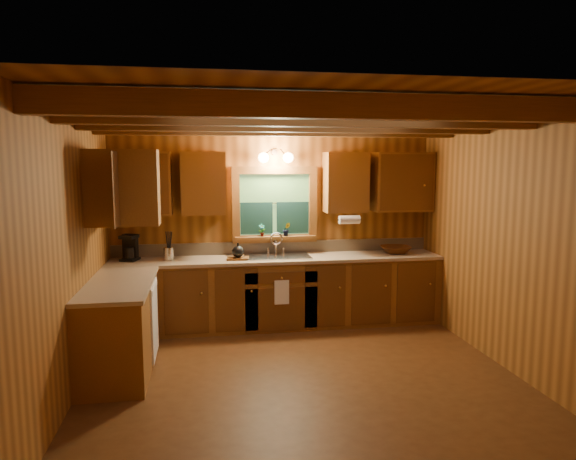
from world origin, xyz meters
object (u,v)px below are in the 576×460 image
(sink, at_px, (278,260))
(cutting_board, at_px, (238,258))
(coffee_maker, at_px, (130,248))
(wicker_basket, at_px, (396,250))

(sink, xyz_separation_m, cutting_board, (-0.51, -0.09, 0.06))
(coffee_maker, distance_m, wicker_basket, 3.42)
(sink, relative_size, cutting_board, 2.99)
(cutting_board, bearing_deg, sink, 13.17)
(coffee_maker, bearing_deg, cutting_board, 12.84)
(sink, bearing_deg, coffee_maker, 177.33)
(coffee_maker, relative_size, wicker_basket, 0.81)
(coffee_maker, xyz_separation_m, cutting_board, (1.32, -0.17, -0.14))
(sink, height_order, wicker_basket, sink)
(sink, bearing_deg, cutting_board, -170.38)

